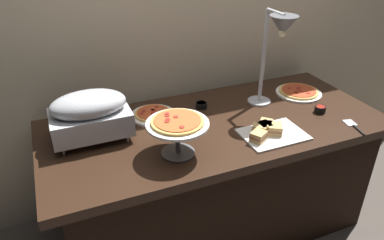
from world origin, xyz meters
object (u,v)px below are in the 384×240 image
(chafing_dish, at_px, (90,113))
(heat_lamp, at_px, (278,36))
(sauce_cup_far, at_px, (201,105))
(sauce_cup_near, at_px, (320,109))
(pizza_plate_center, at_px, (153,114))
(pizza_plate_front, at_px, (299,92))
(sandwich_platter, at_px, (268,131))
(serving_spatula, at_px, (354,126))
(pizza_plate_raised_stand, at_px, (177,126))

(chafing_dish, height_order, heat_lamp, heat_lamp)
(chafing_dish, bearing_deg, sauce_cup_far, 9.14)
(sauce_cup_near, distance_m, sauce_cup_far, 0.69)
(chafing_dish, bearing_deg, pizza_plate_center, 17.96)
(heat_lamp, distance_m, sauce_cup_near, 0.51)
(pizza_plate_front, bearing_deg, heat_lamp, -157.51)
(pizza_plate_front, bearing_deg, sandwich_platter, -142.32)
(sauce_cup_near, bearing_deg, pizza_plate_front, 80.55)
(chafing_dish, distance_m, serving_spatula, 1.40)
(pizza_plate_center, relative_size, pizza_plate_raised_stand, 0.88)
(pizza_plate_front, xyz_separation_m, sauce_cup_far, (-0.66, 0.06, 0.01))
(sauce_cup_near, height_order, sauce_cup_far, sauce_cup_near)
(heat_lamp, xyz_separation_m, pizza_plate_center, (-0.66, 0.20, -0.43))
(sauce_cup_near, xyz_separation_m, serving_spatula, (0.06, -0.21, -0.02))
(heat_lamp, distance_m, pizza_plate_raised_stand, 0.75)
(pizza_plate_raised_stand, bearing_deg, sandwich_platter, -2.92)
(sauce_cup_far, xyz_separation_m, serving_spatula, (0.68, -0.53, -0.02))
(pizza_plate_raised_stand, bearing_deg, heat_lamp, 17.61)
(chafing_dish, bearing_deg, sauce_cup_near, -9.56)
(serving_spatula, bearing_deg, sandwich_platter, 167.40)
(pizza_plate_raised_stand, xyz_separation_m, sandwich_platter, (0.49, -0.03, -0.13))
(heat_lamp, bearing_deg, sandwich_platter, -125.15)
(sandwich_platter, bearing_deg, serving_spatula, -12.60)
(sandwich_platter, distance_m, serving_spatula, 0.49)
(pizza_plate_front, distance_m, serving_spatula, 0.47)
(pizza_plate_center, distance_m, sauce_cup_far, 0.30)
(chafing_dish, height_order, pizza_plate_raised_stand, chafing_dish)
(chafing_dish, relative_size, serving_spatula, 2.25)
(sandwich_platter, bearing_deg, sauce_cup_far, 114.74)
(sandwich_platter, relative_size, sauce_cup_near, 5.12)
(heat_lamp, distance_m, pizza_plate_center, 0.81)
(pizza_plate_raised_stand, relative_size, sauce_cup_near, 4.63)
(pizza_plate_center, bearing_deg, heat_lamp, -16.69)
(pizza_plate_front, height_order, sauce_cup_near, sauce_cup_near)
(chafing_dish, xyz_separation_m, serving_spatula, (1.33, -0.42, -0.15))
(sandwich_platter, relative_size, serving_spatula, 1.90)
(sandwich_platter, bearing_deg, pizza_plate_raised_stand, 177.08)
(chafing_dish, xyz_separation_m, sandwich_platter, (0.85, -0.32, -0.13))
(heat_lamp, bearing_deg, serving_spatula, -47.27)
(pizza_plate_front, bearing_deg, chafing_dish, -178.14)
(chafing_dish, bearing_deg, heat_lamp, -4.57)
(pizza_plate_front, xyz_separation_m, sauce_cup_near, (-0.04, -0.26, 0.01))
(pizza_plate_center, xyz_separation_m, sauce_cup_near, (0.91, -0.33, 0.01))
(pizza_plate_center, height_order, serving_spatula, pizza_plate_center)
(pizza_plate_center, relative_size, sauce_cup_near, 4.05)
(heat_lamp, relative_size, sauce_cup_far, 8.38)
(heat_lamp, relative_size, pizza_plate_front, 1.97)
(pizza_plate_center, bearing_deg, serving_spatula, -28.99)
(heat_lamp, bearing_deg, sauce_cup_far, 152.57)
(heat_lamp, bearing_deg, pizza_plate_raised_stand, -162.39)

